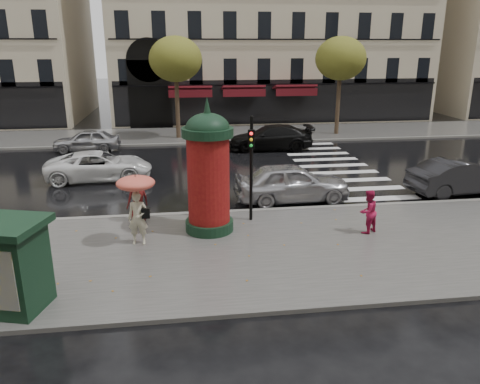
{
  "coord_description": "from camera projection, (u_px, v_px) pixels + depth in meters",
  "views": [
    {
      "loc": [
        -2.09,
        -13.38,
        6.06
      ],
      "look_at": [
        -0.07,
        1.5,
        1.33
      ],
      "focal_mm": 35.0,
      "sensor_mm": 36.0,
      "label": 1
    }
  ],
  "objects": [
    {
      "name": "car_white",
      "position": [
        99.0,
        166.0,
        21.81
      ],
      "size": [
        4.98,
        2.57,
        1.34
      ],
      "primitive_type": "imported",
      "rotation": [
        0.0,
        0.0,
        1.64
      ],
      "color": "white",
      "rests_on": "ground"
    },
    {
      "name": "near_sidewalk",
      "position": [
        251.0,
        251.0,
        14.24
      ],
      "size": [
        90.0,
        7.0,
        0.12
      ],
      "primitive_type": "cube",
      "color": "#474744",
      "rests_on": "ground"
    },
    {
      "name": "woman_red",
      "position": [
        368.0,
        212.0,
        15.29
      ],
      "size": [
        0.89,
        0.83,
        1.47
      ],
      "primitive_type": "imported",
      "rotation": [
        0.0,
        0.0,
        3.63
      ],
      "color": "#B01541",
      "rests_on": "near_sidewalk"
    },
    {
      "name": "ground",
      "position": [
        249.0,
        246.0,
        14.73
      ],
      "size": [
        160.0,
        160.0,
        0.0
      ],
      "primitive_type": "plane",
      "color": "black",
      "rests_on": "ground"
    },
    {
      "name": "far_kerb",
      "position": [
        211.0,
        143.0,
        29.83
      ],
      "size": [
        90.0,
        0.25,
        0.14
      ],
      "primitive_type": "cube",
      "color": "slate",
      "rests_on": "ground"
    },
    {
      "name": "car_silver",
      "position": [
        292.0,
        182.0,
        18.77
      ],
      "size": [
        4.66,
        2.01,
        1.57
      ],
      "primitive_type": "imported",
      "rotation": [
        0.0,
        0.0,
        1.6
      ],
      "color": "#ACACB1",
      "rests_on": "ground"
    },
    {
      "name": "near_kerb",
      "position": [
        236.0,
        212.0,
        17.55
      ],
      "size": [
        90.0,
        0.25,
        0.14
      ],
      "primitive_type": "cube",
      "color": "slate",
      "rests_on": "ground"
    },
    {
      "name": "far_sidewalk",
      "position": [
        207.0,
        135.0,
        32.67
      ],
      "size": [
        90.0,
        6.0,
        0.12
      ],
      "primitive_type": "cube",
      "color": "#474744",
      "rests_on": "ground"
    },
    {
      "name": "newsstand",
      "position": [
        7.0,
        265.0,
        10.74
      ],
      "size": [
        2.16,
        1.97,
        2.18
      ],
      "color": "black",
      "rests_on": "near_sidewalk"
    },
    {
      "name": "zebra_crossing",
      "position": [
        333.0,
        165.0,
        24.57
      ],
      "size": [
        3.6,
        11.75,
        0.01
      ],
      "primitive_type": "cube",
      "color": "silver",
      "rests_on": "ground"
    },
    {
      "name": "traffic_light",
      "position": [
        251.0,
        159.0,
        15.91
      ],
      "size": [
        0.26,
        0.36,
        3.68
      ],
      "color": "black",
      "rests_on": "near_sidewalk"
    },
    {
      "name": "car_far_silver",
      "position": [
        87.0,
        140.0,
        27.76
      ],
      "size": [
        3.9,
        1.66,
        1.32
      ],
      "primitive_type": "imported",
      "rotation": [
        0.0,
        0.0,
        -1.54
      ],
      "color": "#AAAAAF",
      "rests_on": "ground"
    },
    {
      "name": "tree_far_right",
      "position": [
        341.0,
        59.0,
        31.35
      ],
      "size": [
        3.4,
        3.4,
        6.64
      ],
      "color": "#38281C",
      "rests_on": "ground"
    },
    {
      "name": "car_black",
      "position": [
        270.0,
        138.0,
        28.14
      ],
      "size": [
        5.12,
        2.25,
        1.46
      ],
      "primitive_type": "imported",
      "rotation": [
        0.0,
        0.0,
        -1.61
      ],
      "color": "black",
      "rests_on": "ground"
    },
    {
      "name": "car_darkgrey",
      "position": [
        461.0,
        177.0,
        19.73
      ],
      "size": [
        4.67,
        2.12,
        1.49
      ],
      "primitive_type": "imported",
      "rotation": [
        0.0,
        0.0,
        1.69
      ],
      "color": "black",
      "rests_on": "ground"
    },
    {
      "name": "morris_column",
      "position": [
        208.0,
        169.0,
        15.09
      ],
      "size": [
        1.64,
        1.64,
        4.43
      ],
      "color": "black",
      "rests_on": "near_sidewalk"
    },
    {
      "name": "tree_far_left",
      "position": [
        176.0,
        60.0,
        29.93
      ],
      "size": [
        3.4,
        3.4,
        6.64
      ],
      "color": "#38281C",
      "rests_on": "ground"
    },
    {
      "name": "man_burgundy",
      "position": [
        138.0,
        200.0,
        16.27
      ],
      "size": [
        0.91,
        0.79,
        1.57
      ],
      "primitive_type": "imported",
      "rotation": [
        0.0,
        0.0,
        3.6
      ],
      "color": "#521010",
      "rests_on": "near_sidewalk"
    },
    {
      "name": "woman_umbrella",
      "position": [
        137.0,
        198.0,
        14.2
      ],
      "size": [
        1.17,
        1.17,
        2.25
      ],
      "color": "beige",
      "rests_on": "near_sidewalk"
    }
  ]
}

